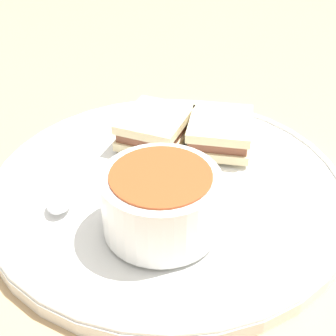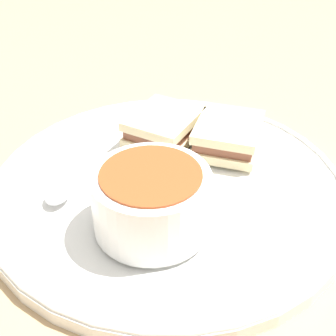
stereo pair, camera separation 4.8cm
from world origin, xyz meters
The scene contains 6 objects.
ground_plane centered at (0.00, 0.00, 0.00)m, with size 2.40×2.40×0.00m, color tan.
plate centered at (0.00, 0.00, 0.01)m, with size 0.37×0.37×0.02m.
soup_bowl centered at (-0.07, -0.02, 0.05)m, with size 0.11×0.11×0.06m.
spoon centered at (-0.07, 0.08, 0.02)m, with size 0.11×0.05×0.01m.
sandwich_half_near centered at (0.09, -0.03, 0.04)m, with size 0.09×0.09×0.03m.
sandwich_half_far centered at (0.07, 0.04, 0.04)m, with size 0.08×0.07×0.03m.
Camera 1 is at (-0.36, -0.14, 0.31)m, focal length 50.00 mm.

